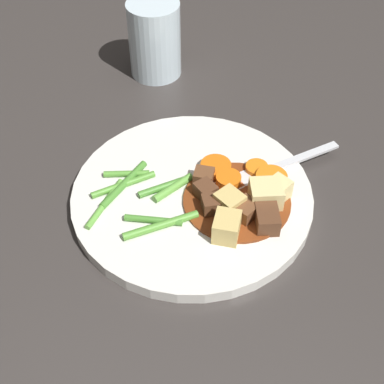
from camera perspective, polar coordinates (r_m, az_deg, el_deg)
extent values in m
plane|color=#383330|center=(0.60, 0.00, -0.95)|extent=(3.00, 3.00, 0.00)
cylinder|color=white|center=(0.60, 0.00, -0.48)|extent=(0.26, 0.26, 0.01)
cylinder|color=brown|center=(0.58, 4.74, -0.91)|extent=(0.12, 0.12, 0.00)
cylinder|color=orange|center=(0.61, 2.51, 2.58)|extent=(0.04, 0.04, 0.01)
cylinder|color=orange|center=(0.60, 3.85, 1.25)|extent=(0.04, 0.04, 0.01)
cylinder|color=orange|center=(0.62, 6.82, 2.46)|extent=(0.03, 0.03, 0.01)
cylinder|color=orange|center=(0.59, 7.54, 0.14)|extent=(0.04, 0.04, 0.01)
cylinder|color=orange|center=(0.60, 8.34, 1.32)|extent=(0.04, 0.04, 0.01)
cube|color=#EAD68C|center=(0.59, 9.02, 0.44)|extent=(0.03, 0.03, 0.03)
cube|color=#DBBC6B|center=(0.54, 3.67, -3.70)|extent=(0.03, 0.03, 0.03)
cube|color=#EAD68C|center=(0.58, 7.77, -0.29)|extent=(0.04, 0.04, 0.03)
cube|color=#DBBC6B|center=(0.57, 3.96, -1.22)|extent=(0.04, 0.04, 0.03)
cube|color=#56331E|center=(0.58, 1.43, 0.08)|extent=(0.03, 0.03, 0.02)
cube|color=#56331E|center=(0.56, 7.90, -2.84)|extent=(0.03, 0.03, 0.02)
cube|color=brown|center=(0.60, 1.26, 1.58)|extent=(0.02, 0.02, 0.02)
cube|color=#56331E|center=(0.57, 2.33, -1.36)|extent=(0.03, 0.03, 0.02)
cube|color=brown|center=(0.56, 5.68, -1.95)|extent=(0.03, 0.03, 0.02)
cylinder|color=#4C8E33|center=(0.60, -7.22, 0.69)|extent=(0.04, 0.07, 0.01)
cylinder|color=#599E38|center=(0.61, -6.90, 1.93)|extent=(0.05, 0.01, 0.01)
cylinder|color=#66AD42|center=(0.58, -9.16, -1.20)|extent=(0.03, 0.07, 0.01)
cylinder|color=#66AD42|center=(0.59, -2.00, 0.46)|extent=(0.04, 0.04, 0.01)
cylinder|color=#4C8E33|center=(0.56, -4.09, -2.96)|extent=(0.06, 0.01, 0.01)
cylinder|color=#599E38|center=(0.60, -7.26, 0.70)|extent=(0.07, 0.05, 0.01)
cylinder|color=#4C8E33|center=(0.60, -3.16, 0.70)|extent=(0.05, 0.03, 0.01)
cylinder|color=#599E38|center=(0.56, -3.29, -3.51)|extent=(0.08, 0.05, 0.01)
cube|color=silver|center=(0.64, 10.92, 3.37)|extent=(0.10, 0.07, 0.00)
cube|color=silver|center=(0.61, 5.82, 1.45)|extent=(0.03, 0.03, 0.00)
cylinder|color=silver|center=(0.60, 2.92, 1.09)|extent=(0.04, 0.03, 0.00)
cylinder|color=silver|center=(0.60, 3.21, 0.71)|extent=(0.04, 0.03, 0.00)
cylinder|color=silver|center=(0.59, 3.51, 0.32)|extent=(0.04, 0.03, 0.00)
cylinder|color=silver|center=(0.59, 3.81, -0.07)|extent=(0.04, 0.03, 0.00)
cylinder|color=silver|center=(0.77, -3.96, 15.74)|extent=(0.07, 0.07, 0.10)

